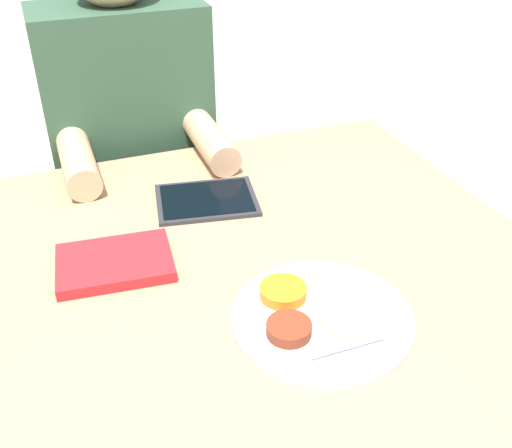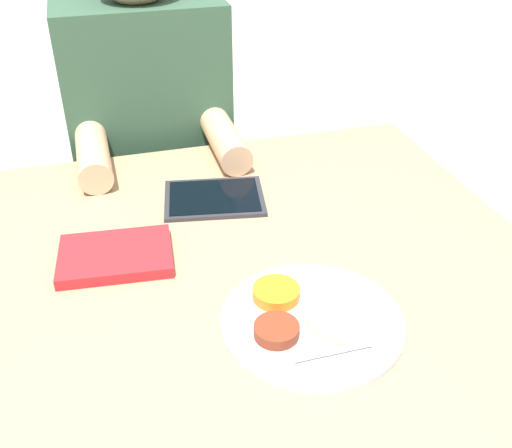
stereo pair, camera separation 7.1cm
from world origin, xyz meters
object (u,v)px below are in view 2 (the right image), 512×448
object	(u,v)px
red_notebook	(116,256)
tablet_device	(214,198)
thali_tray	(310,319)
person_diner	(156,186)

from	to	relation	value
red_notebook	tablet_device	bearing A→B (deg)	36.57
thali_tray	red_notebook	xyz separation A→B (m)	(-0.26, 0.24, 0.00)
person_diner	tablet_device	bearing A→B (deg)	-79.21
thali_tray	red_notebook	bearing A→B (deg)	137.74
red_notebook	person_diner	bearing A→B (deg)	76.72
red_notebook	tablet_device	world-z (taller)	red_notebook
tablet_device	person_diner	world-z (taller)	person_diner
red_notebook	tablet_device	size ratio (longest dim) A/B	0.92
thali_tray	red_notebook	size ratio (longest dim) A/B	1.36
thali_tray	tablet_device	world-z (taller)	thali_tray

